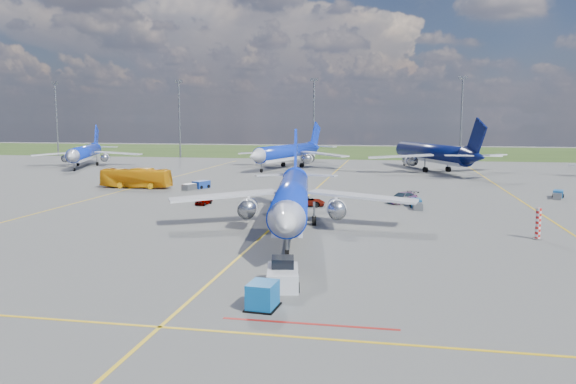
% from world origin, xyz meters
% --- Properties ---
extents(ground, '(400.00, 400.00, 0.00)m').
position_xyz_m(ground, '(0.00, 0.00, 0.00)').
color(ground, '#585855').
rests_on(ground, ground).
extents(grass_strip, '(400.00, 80.00, 0.01)m').
position_xyz_m(grass_strip, '(0.00, 150.00, 0.00)').
color(grass_strip, '#2D4719').
rests_on(grass_strip, ground).
extents(taxiway_lines, '(60.25, 160.00, 0.02)m').
position_xyz_m(taxiway_lines, '(0.17, 27.70, 0.01)').
color(taxiway_lines, yellow).
rests_on(taxiway_lines, ground).
extents(floodlight_masts, '(202.20, 0.50, 22.70)m').
position_xyz_m(floodlight_masts, '(10.00, 110.00, 12.56)').
color(floodlight_masts, slate).
rests_on(floodlight_masts, ground).
extents(warning_post, '(0.50, 0.50, 3.00)m').
position_xyz_m(warning_post, '(26.00, 8.00, 1.50)').
color(warning_post, red).
rests_on(warning_post, ground).
extents(bg_jet_nw, '(38.25, 43.53, 9.53)m').
position_xyz_m(bg_jet_nw, '(-60.45, 75.37, 0.00)').
color(bg_jet_nw, '#0E2EC7').
rests_on(bg_jet_nw, ground).
extents(bg_jet_nnw, '(38.98, 45.73, 10.34)m').
position_xyz_m(bg_jet_nnw, '(-12.02, 81.00, 0.00)').
color(bg_jet_nnw, '#0E2EC7').
rests_on(bg_jet_nnw, ground).
extents(bg_jet_n, '(46.71, 52.31, 11.28)m').
position_xyz_m(bg_jet_n, '(20.47, 79.18, 0.00)').
color(bg_jet_n, '#070F40').
rests_on(bg_jet_n, ground).
extents(main_airliner, '(33.68, 41.16, 9.78)m').
position_xyz_m(main_airliner, '(2.21, 8.37, 0.00)').
color(main_airliner, '#0E2EC7').
rests_on(main_airliner, ground).
extents(pushback_tug, '(2.80, 5.72, 1.90)m').
position_xyz_m(pushback_tug, '(5.14, -11.22, 0.77)').
color(pushback_tug, silver).
rests_on(pushback_tug, ground).
extents(uld_container, '(1.77, 2.13, 1.60)m').
position_xyz_m(uld_container, '(4.83, -15.90, 0.80)').
color(uld_container, '#0B5AA6').
rests_on(uld_container, ground).
extents(apron_bus, '(11.90, 3.02, 3.30)m').
position_xyz_m(apron_bus, '(-29.49, 38.28, 1.65)').
color(apron_bus, '#F1A20E').
rests_on(apron_bus, ground).
extents(service_car_a, '(1.68, 3.48, 1.15)m').
position_xyz_m(service_car_a, '(-12.39, 22.87, 0.57)').
color(service_car_a, '#999999').
rests_on(service_car_a, ground).
extents(service_car_b, '(4.79, 2.46, 1.30)m').
position_xyz_m(service_car_b, '(1.38, 24.11, 0.65)').
color(service_car_b, '#999999').
rests_on(service_car_b, ground).
extents(service_car_c, '(4.75, 5.34, 1.49)m').
position_xyz_m(service_car_c, '(13.69, 29.20, 0.74)').
color(service_car_c, '#999999').
rests_on(service_car_c, ground).
extents(baggage_tug_w, '(1.50, 4.72, 1.05)m').
position_xyz_m(baggage_tug_w, '(15.41, 25.27, 0.49)').
color(baggage_tug_w, '#17578D').
rests_on(baggage_tug_w, ground).
extents(baggage_tug_c, '(3.38, 5.58, 1.22)m').
position_xyz_m(baggage_tug_c, '(-19.15, 39.00, 0.57)').
color(baggage_tug_c, '#193B98').
rests_on(baggage_tug_c, ground).
extents(baggage_tug_e, '(2.51, 4.70, 1.02)m').
position_xyz_m(baggage_tug_e, '(35.86, 38.46, 0.48)').
color(baggage_tug_e, '#1B60A7').
rests_on(baggage_tug_e, ground).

